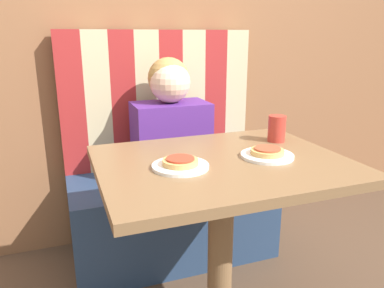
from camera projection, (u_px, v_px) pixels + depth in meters
name	position (u px, v px, depth m)	size (l,w,h in m)	color
wall_back	(153.00, 21.00, 2.12)	(7.00, 0.05, 2.60)	brown
booth_seat	(172.00, 215.00, 2.13)	(1.10, 0.53, 0.48)	navy
booth_backrest	(159.00, 100.00, 2.17)	(1.10, 0.06, 0.78)	maroon
dining_table	(222.00, 188.00, 1.42)	(0.92, 0.72, 0.78)	brown
person	(170.00, 121.00, 1.98)	(0.40, 0.26, 0.64)	#4C237A
plate_left	(180.00, 166.00, 1.30)	(0.20, 0.20, 0.01)	white
plate_right	(267.00, 156.00, 1.42)	(0.20, 0.20, 0.01)	white
pizza_left	(180.00, 161.00, 1.30)	(0.13, 0.13, 0.02)	tan
pizza_right	(267.00, 151.00, 1.41)	(0.13, 0.13, 0.02)	tan
drinking_cup	(277.00, 129.00, 1.62)	(0.08, 0.08, 0.11)	#B23328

